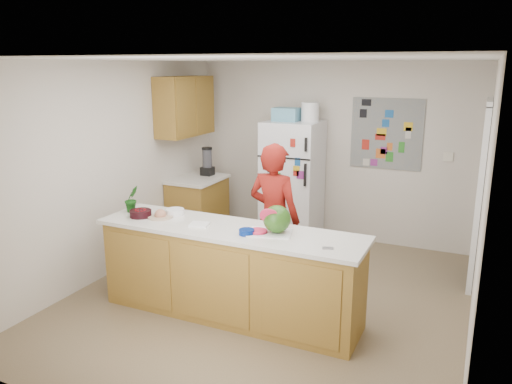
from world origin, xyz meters
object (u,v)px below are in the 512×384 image
at_px(refrigerator, 292,182).
at_px(person, 274,219).
at_px(watermelon, 277,219).
at_px(cherry_bowl, 141,213).

relative_size(refrigerator, person, 1.03).
height_order(person, watermelon, person).
xyz_separation_m(refrigerator, watermelon, (0.73, -2.35, 0.21)).
relative_size(person, cherry_bowl, 7.42).
distance_m(person, watermelon, 0.79).
bearing_deg(watermelon, person, 114.53).
bearing_deg(watermelon, cherry_bowl, -176.28).
bearing_deg(person, refrigerator, -68.16).
bearing_deg(watermelon, refrigerator, 107.32).
relative_size(refrigerator, watermelon, 6.57).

